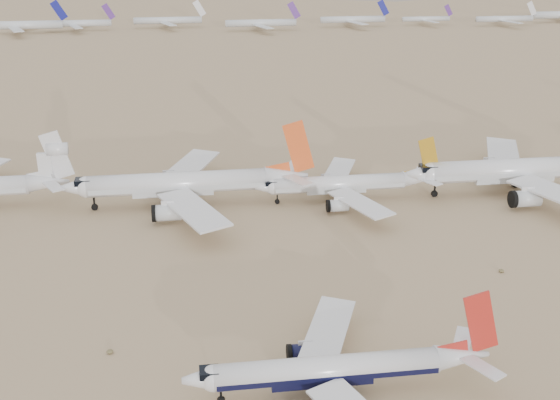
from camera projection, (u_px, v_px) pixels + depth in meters
name	position (u px, v px, depth m)	size (l,w,h in m)	color
ground	(331.00, 396.00, 94.57)	(7000.00, 7000.00, 0.00)	olive
main_airliner	(341.00, 369.00, 93.73)	(40.69, 39.74, 14.36)	silver
row2_navy_widebody	(527.00, 170.00, 163.23)	(56.12, 54.88, 19.97)	silver
row2_gold_tail	(347.00, 184.00, 158.97)	(40.48, 39.59, 14.41)	silver
row2_orange_tail	(188.00, 183.00, 155.71)	(52.84, 51.70, 18.85)	silver
distant_storage_row	(213.00, 22.00, 406.06)	(565.58, 61.93, 15.83)	silver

